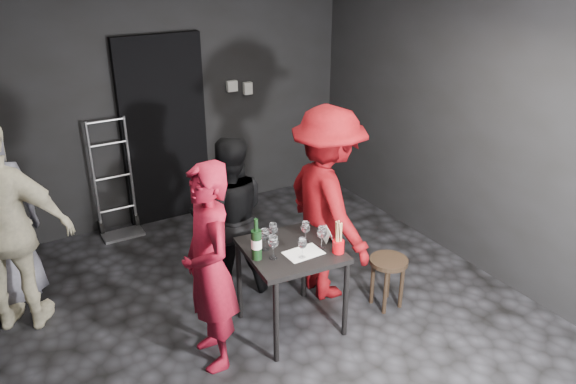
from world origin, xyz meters
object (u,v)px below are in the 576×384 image
bystander_cream (2,210)px  server_red (208,260)px  man_maroon (328,189)px  hand_truck (119,214)px  breadstick_cup (339,238)px  wine_bottle (256,244)px  tasting_table (291,259)px  woman_black (230,217)px  stool (388,269)px

bystander_cream → server_red: bearing=163.2°
man_maroon → bystander_cream: bystander_cream is taller
hand_truck → breadstick_cup: (1.09, -2.62, 0.65)m
wine_bottle → server_red: bearing=-174.3°
man_maroon → wine_bottle: bearing=112.9°
tasting_table → man_maroon: bearing=29.3°
woman_black → breadstick_cup: size_ratio=5.05×
hand_truck → stool: size_ratio=2.77×
woman_black → wine_bottle: 0.81m
woman_black → bystander_cream: bearing=5.8°
woman_black → wine_bottle: size_ratio=4.31×
hand_truck → tasting_table: bearing=-71.6°
server_red → wine_bottle: (0.41, 0.04, -0.00)m
tasting_table → breadstick_cup: size_ratio=2.60×
tasting_table → server_red: bearing=-176.5°
man_maroon → bystander_cream: 2.61m
hand_truck → woman_black: size_ratio=0.90×
hand_truck → wine_bottle: hand_truck is taller
hand_truck → server_red: server_red is taller
tasting_table → bystander_cream: bystander_cream is taller
server_red → breadstick_cup: bearing=83.0°
wine_bottle → stool: bearing=-8.0°
server_red → breadstick_cup: server_red is taller
hand_truck → tasting_table: size_ratio=1.74×
tasting_table → server_red: size_ratio=0.43×
stool → wine_bottle: size_ratio=1.39×
woman_black → man_maroon: (0.72, -0.48, 0.30)m
man_maroon → tasting_table: bearing=122.4°
man_maroon → stool: bearing=-141.6°
hand_truck → woman_black: bearing=-68.9°
breadstick_cup → wine_bottle: bearing=158.3°
hand_truck → woman_black: (0.63, -1.60, 0.50)m
stool → server_red: (-1.60, 0.13, 0.51)m
server_red → breadstick_cup: (1.00, -0.19, -0.00)m
tasting_table → breadstick_cup: bearing=-40.2°
stool → tasting_table: bearing=169.1°
stool → man_maroon: bearing=125.3°
woman_black → bystander_cream: 1.82m
wine_bottle → tasting_table: bearing=0.6°
man_maroon → wine_bottle: 0.92m
bystander_cream → breadstick_cup: bystander_cream is taller
tasting_table → server_red: 0.76m
hand_truck → breadstick_cup: 2.91m
tasting_table → breadstick_cup: (0.28, -0.24, 0.23)m
bystander_cream → breadstick_cup: 2.62m
breadstick_cup → server_red: bearing=169.0°
stool → woman_black: bearing=137.9°
server_red → bystander_cream: size_ratio=0.82×
hand_truck → server_red: bearing=-88.3°
server_red → bystander_cream: (-1.21, 1.20, 0.19)m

